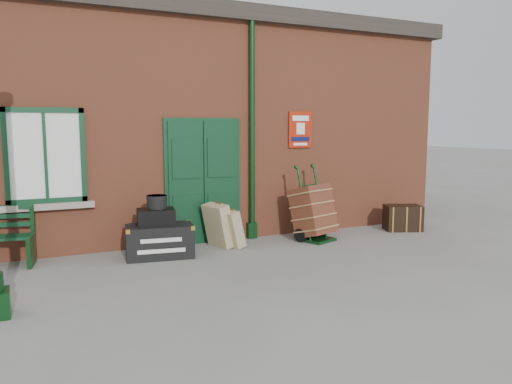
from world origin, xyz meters
TOP-DOWN VIEW (x-y plane):
  - ground at (0.00, 0.00)m, footprint 80.00×80.00m
  - station_building at (-0.00, 3.49)m, footprint 10.30×4.30m
  - houdini_trunk at (-1.29, 0.79)m, footprint 1.14×0.74m
  - strongbox at (-1.34, 0.79)m, footprint 0.64×0.51m
  - hatbox at (-1.31, 0.82)m, footprint 0.36×0.36m
  - suitcase_back at (-0.18, 1.01)m, footprint 0.50×0.62m
  - suitcase_front at (-0.00, 0.91)m, footprint 0.47×0.56m
  - porter_trolley at (1.62, 0.82)m, footprint 0.87×0.90m
  - dark_trunk at (3.77, 0.81)m, footprint 0.84×0.70m

SIDE VIEW (x-z plane):
  - ground at x=0.00m, z-range 0.00..0.00m
  - dark_trunk at x=3.77m, z-range 0.00..0.52m
  - houdini_trunk at x=-1.29m, z-range 0.00..0.53m
  - suitcase_front at x=0.00m, z-range 0.00..0.67m
  - suitcase_back at x=-0.18m, z-range 0.00..0.78m
  - porter_trolley at x=1.62m, z-range -0.16..1.22m
  - strongbox at x=-1.34m, z-range 0.53..0.80m
  - hatbox at x=-1.31m, z-range 0.80..1.01m
  - station_building at x=0.00m, z-range -0.02..4.34m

